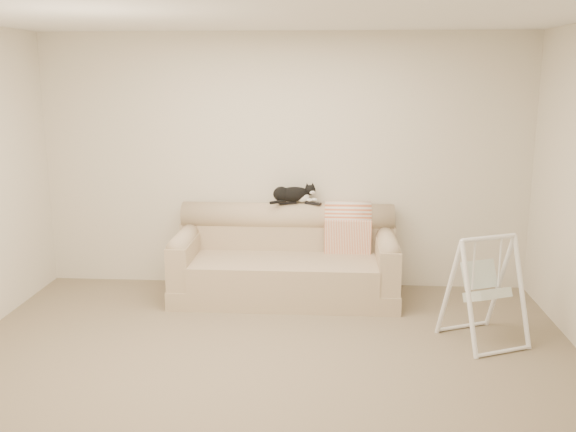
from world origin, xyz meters
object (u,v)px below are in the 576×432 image
(sofa, at_px, (286,262))
(remote_b, at_px, (313,203))
(remote_a, at_px, (288,203))
(tuxedo_cat, at_px, (293,194))
(baby_swing, at_px, (485,289))

(sofa, bearing_deg, remote_b, 39.99)
(remote_a, bearing_deg, tuxedo_cat, 11.27)
(sofa, height_order, remote_a, remote_a)
(sofa, relative_size, remote_a, 11.79)
(remote_a, xyz_separation_m, remote_b, (0.26, -0.00, -0.00))
(remote_b, relative_size, baby_swing, 0.19)
(sofa, height_order, remote_b, remote_b)
(remote_b, distance_m, baby_swing, 1.96)
(remote_a, height_order, tuxedo_cat, tuxedo_cat)
(remote_b, xyz_separation_m, tuxedo_cat, (-0.20, 0.02, 0.09))
(tuxedo_cat, bearing_deg, remote_b, -4.26)
(baby_swing, bearing_deg, sofa, 149.57)
(tuxedo_cat, bearing_deg, baby_swing, -36.87)
(remote_a, xyz_separation_m, baby_swing, (1.71, -1.23, -0.46))
(remote_b, bearing_deg, baby_swing, -40.20)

